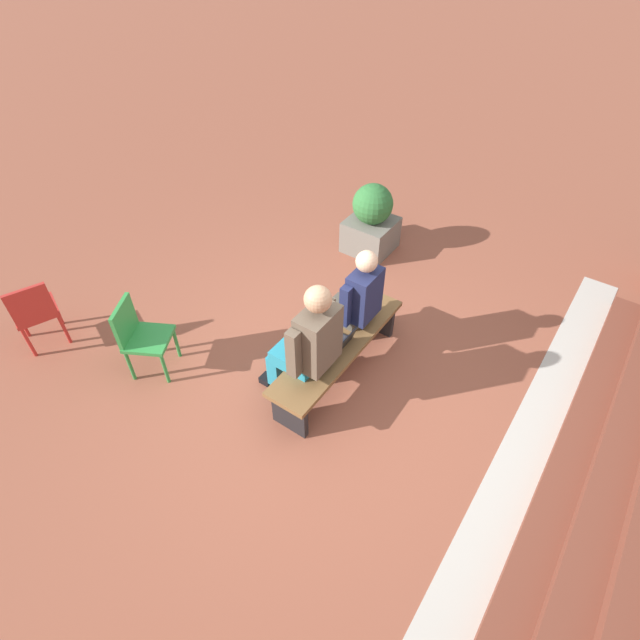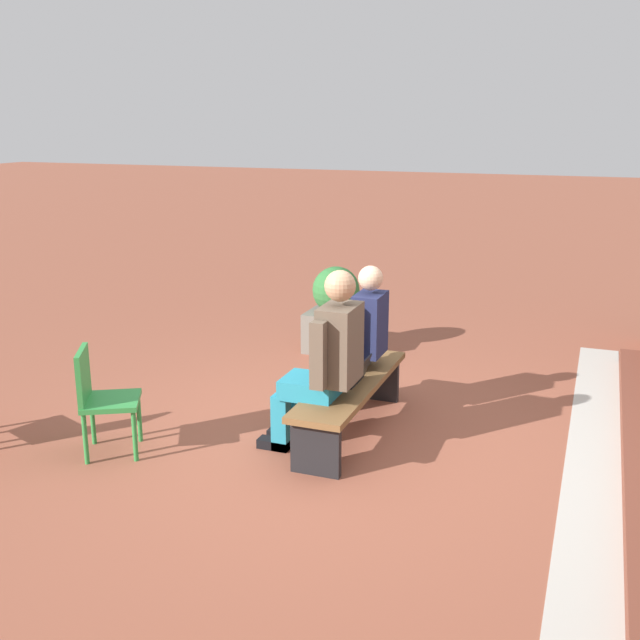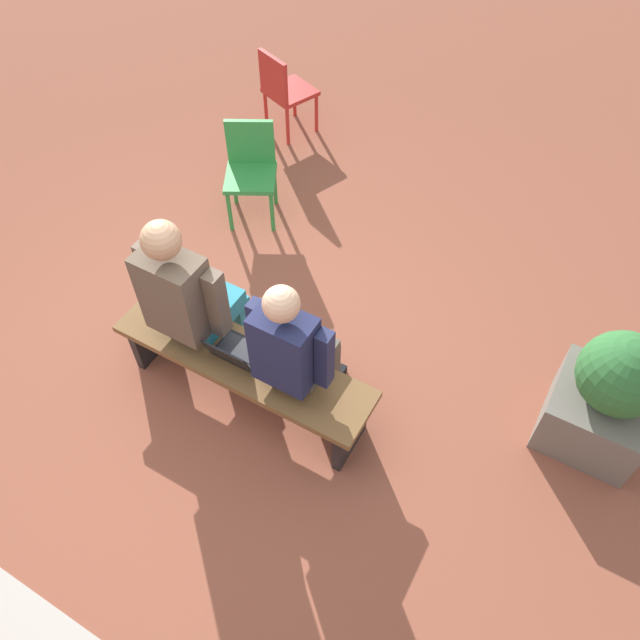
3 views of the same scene
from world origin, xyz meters
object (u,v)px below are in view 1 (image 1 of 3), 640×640
object	(u,v)px
person_student	(354,300)
person_adult	(308,343)
plastic_chair_foreground	(35,311)
planter	(371,221)
laptop	(338,342)
bench	(338,350)
plastic_chair_by_pillar	(140,334)

from	to	relation	value
person_student	person_adult	distance (m)	0.77
plastic_chair_foreground	planter	distance (m)	4.05
person_adult	laptop	size ratio (longest dim) A/B	4.51
person_adult	plastic_chair_foreground	world-z (taller)	person_adult
bench	planter	distance (m)	2.29
laptop	plastic_chair_by_pillar	xyz separation A→B (m)	(1.01, -1.68, -0.02)
person_student	plastic_chair_foreground	size ratio (longest dim) A/B	1.59
person_adult	plastic_chair_by_pillar	size ratio (longest dim) A/B	1.72
plastic_chair_foreground	planter	world-z (taller)	planter
person_student	planter	bearing A→B (deg)	-154.99
bench	plastic_chair_by_pillar	xyz separation A→B (m)	(1.04, -1.66, 0.13)
person_student	plastic_chair_foreground	xyz separation A→B (m)	(1.80, -2.76, -0.23)
person_student	plastic_chair_foreground	distance (m)	3.30
plastic_chair_by_pillar	planter	bearing A→B (deg)	166.06
laptop	planter	size ratio (longest dim) A/B	0.34
laptop	plastic_chair_by_pillar	size ratio (longest dim) A/B	0.38
plastic_chair_foreground	person_adult	bearing A→B (deg)	110.53
person_student	planter	size ratio (longest dim) A/B	1.42
bench	plastic_chair_foreground	xyz separation A→B (m)	(1.44, -2.83, 0.13)
laptop	planter	distance (m)	2.33
person_student	planter	distance (m)	1.95
plastic_chair_by_pillar	plastic_chair_foreground	size ratio (longest dim) A/B	1.00
planter	plastic_chair_by_pillar	bearing A→B (deg)	-13.94
bench	person_student	bearing A→B (deg)	-169.67
person_adult	planter	size ratio (longest dim) A/B	1.54
laptop	plastic_chair_foreground	bearing A→B (deg)	-63.66
bench	person_student	world-z (taller)	person_student
planter	person_student	bearing A→B (deg)	25.01
bench	plastic_chair_by_pillar	bearing A→B (deg)	-57.98
person_student	laptop	xyz separation A→B (m)	(0.40, 0.08, -0.21)
person_adult	planter	xyz separation A→B (m)	(-2.52, -0.81, -0.32)
plastic_chair_by_pillar	planter	distance (m)	3.25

